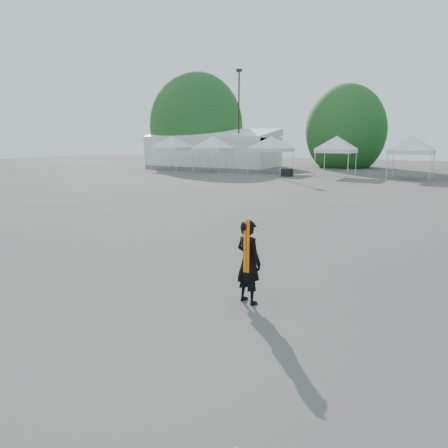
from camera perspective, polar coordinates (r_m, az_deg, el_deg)
The scene contains 12 objects.
ground at distance 10.17m, azimuth 3.86°, elevation -6.75°, with size 120.00×120.00×0.00m, color #474442.
marquee at distance 50.98m, azimuth -1.61°, elevation 9.82°, with size 15.00×6.25×4.23m.
light_pole_west at distance 48.22m, azimuth 1.95°, elevation 14.26°, with size 0.60×0.25×10.30m.
tree_far_w at distance 55.64m, azimuth -3.63°, elevation 12.56°, with size 4.80×4.80×7.30m.
tree_mid_w at distance 50.25m, azimuth 15.61°, elevation 11.64°, with size 4.16×4.16×6.33m.
tent_a at distance 45.04m, azimuth -6.82°, elevation 10.96°, with size 4.63×4.63×3.88m.
tent_b at distance 42.14m, azimuth -1.45°, elevation 11.03°, with size 4.22×4.22×3.88m.
tent_c at distance 40.98m, azimuth 6.20°, elevation 10.97°, with size 4.75×4.75×3.88m.
tent_d at distance 38.42m, azimuth 14.52°, elevation 10.68°, with size 4.17×4.17×3.88m.
tent_e at distance 37.14m, azimuth 23.42°, elevation 10.13°, with size 4.54×4.54×3.88m.
man at distance 8.33m, azimuth 3.22°, elevation -4.93°, with size 0.69×0.57×1.63m.
crate_west at distance 36.97m, azimuth 8.23°, elevation 6.66°, with size 0.81×0.63×0.63m, color black.
Camera 1 is at (4.13, -8.76, 3.12)m, focal length 35.00 mm.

